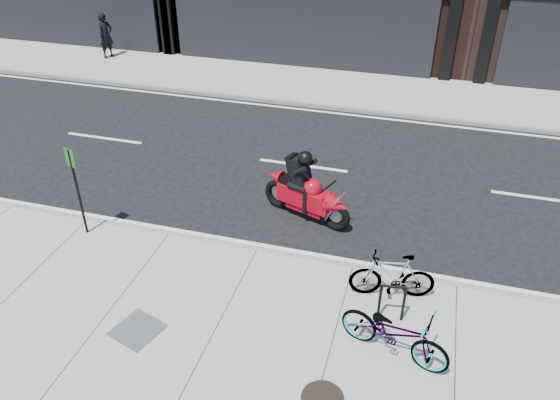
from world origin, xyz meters
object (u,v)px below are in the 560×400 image
(bicycle_front, at_px, (395,332))
(motorcycle, at_px, (310,193))
(pedestrian, at_px, (106,36))
(sign_post, at_px, (76,184))
(utility_grate, at_px, (138,330))
(bicycle_rear, at_px, (392,276))
(manhole_cover, at_px, (322,398))
(bike_rack, at_px, (392,299))

(bicycle_front, distance_m, motorcycle, 4.25)
(pedestrian, relative_size, sign_post, 0.85)
(pedestrian, bearing_deg, motorcycle, -111.16)
(motorcycle, distance_m, utility_grate, 4.78)
(bicycle_rear, distance_m, manhole_cover, 2.71)
(bicycle_front, xyz_separation_m, sign_post, (-6.72, 1.60, 0.72))
(motorcycle, distance_m, manhole_cover, 5.00)
(bike_rack, distance_m, utility_grate, 4.43)
(bike_rack, bearing_deg, sign_post, 172.95)
(motorcycle, height_order, manhole_cover, motorcycle)
(utility_grate, bearing_deg, motorcycle, 64.76)
(bicycle_rear, relative_size, manhole_cover, 2.36)
(pedestrian, distance_m, utility_grate, 15.47)
(bicycle_rear, bearing_deg, utility_grate, -74.16)
(bicycle_rear, relative_size, sign_post, 0.77)
(sign_post, bearing_deg, bicycle_front, 4.00)
(utility_grate, bearing_deg, bike_rack, 19.53)
(motorcycle, xyz_separation_m, utility_grate, (-2.02, -4.29, -0.55))
(motorcycle, distance_m, pedestrian, 13.52)
(bicycle_front, relative_size, bicycle_rear, 1.19)
(bike_rack, height_order, utility_grate, bike_rack)
(bicycle_front, xyz_separation_m, bicycle_rear, (-0.19, 1.40, -0.02))
(bicycle_rear, relative_size, motorcycle, 0.71)
(bike_rack, height_order, bicycle_rear, bicycle_rear)
(bicycle_front, distance_m, sign_post, 6.94)
(sign_post, bearing_deg, manhole_cover, -8.12)
(bicycle_rear, bearing_deg, bike_rack, -5.23)
(bicycle_rear, height_order, pedestrian, pedestrian)
(bicycle_front, xyz_separation_m, manhole_cover, (-0.91, -1.17, -0.48))
(bicycle_rear, distance_m, motorcycle, 3.02)
(bike_rack, height_order, motorcycle, motorcycle)
(bicycle_front, distance_m, bicycle_rear, 1.42)
(pedestrian, xyz_separation_m, sign_post, (5.85, -10.74, 0.35))
(pedestrian, xyz_separation_m, utility_grate, (8.29, -13.03, -0.85))
(bike_rack, relative_size, sign_post, 0.38)
(bike_rack, relative_size, utility_grate, 1.03)
(bicycle_rear, distance_m, pedestrian, 16.53)
(motorcycle, height_order, utility_grate, motorcycle)
(utility_grate, bearing_deg, bicycle_front, 9.11)
(bicycle_rear, xyz_separation_m, pedestrian, (-12.38, 10.94, 0.39))
(bicycle_front, height_order, bicycle_rear, bicycle_front)
(motorcycle, height_order, sign_post, sign_post)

